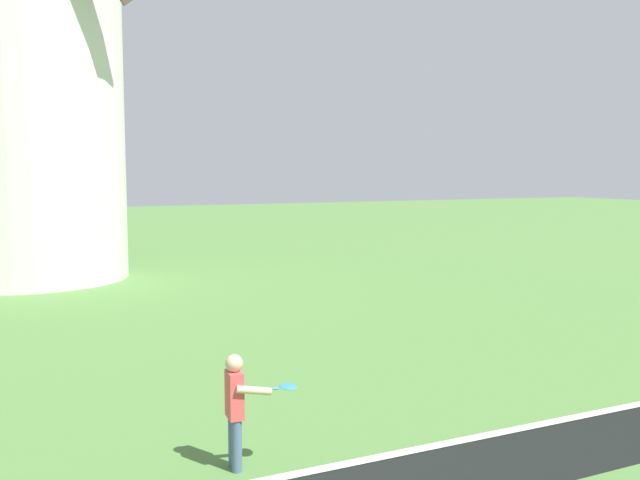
% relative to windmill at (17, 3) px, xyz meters
% --- Properties ---
extents(windmill, '(7.55, 6.34, 15.01)m').
position_rel_windmill_xyz_m(windmill, '(0.00, 0.00, 0.00)').
color(windmill, silver).
rests_on(windmill, ground_plane).
extents(player_far, '(0.71, 0.55, 1.22)m').
position_rel_windmill_xyz_m(player_far, '(1.10, -14.94, -7.02)').
color(player_far, slate).
rests_on(player_far, ground_plane).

